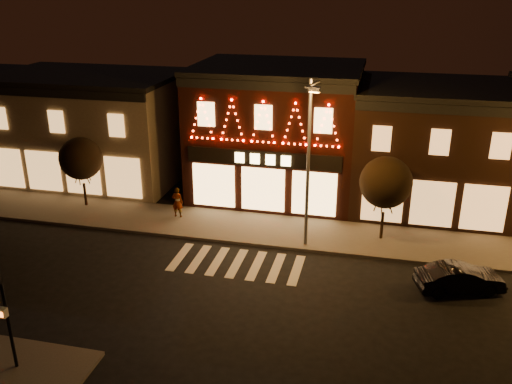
% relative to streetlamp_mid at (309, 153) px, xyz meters
% --- Properties ---
extents(ground, '(120.00, 120.00, 0.00)m').
position_rel_streetlamp_mid_xyz_m(ground, '(-3.10, -6.35, -5.24)').
color(ground, black).
rests_on(ground, ground).
extents(sidewalk_far, '(44.00, 4.00, 0.15)m').
position_rel_streetlamp_mid_xyz_m(sidewalk_far, '(-1.10, 1.65, -5.17)').
color(sidewalk_far, '#47423D').
rests_on(sidewalk_far, ground).
extents(building_left, '(12.20, 8.28, 7.30)m').
position_rel_streetlamp_mid_xyz_m(building_left, '(-16.10, 7.64, -1.58)').
color(building_left, '#736351').
rests_on(building_left, ground).
extents(building_pulp, '(10.20, 8.34, 8.30)m').
position_rel_streetlamp_mid_xyz_m(building_pulp, '(-3.10, 7.63, -1.08)').
color(building_pulp, black).
rests_on(building_pulp, ground).
extents(building_right_a, '(9.20, 8.28, 7.50)m').
position_rel_streetlamp_mid_xyz_m(building_right_a, '(6.40, 7.64, -1.48)').
color(building_right_a, black).
rests_on(building_right_a, ground).
extents(streetlamp_mid, '(0.77, 1.99, 8.68)m').
position_rel_streetlamp_mid_xyz_m(streetlamp_mid, '(0.00, 0.00, 0.00)').
color(streetlamp_mid, '#59595E').
rests_on(streetlamp_mid, sidewalk_far).
extents(tree_left, '(2.56, 2.56, 4.28)m').
position_rel_streetlamp_mid_xyz_m(tree_left, '(-14.03, 2.46, -2.10)').
color(tree_left, black).
rests_on(tree_left, sidewalk_far).
extents(tree_right, '(2.73, 2.73, 4.56)m').
position_rel_streetlamp_mid_xyz_m(tree_right, '(3.81, 1.90, -1.90)').
color(tree_right, black).
rests_on(tree_right, sidewalk_far).
extents(dark_sedan, '(4.11, 2.46, 1.28)m').
position_rel_streetlamp_mid_xyz_m(dark_sedan, '(7.35, -2.54, -4.60)').
color(dark_sedan, black).
rests_on(dark_sedan, ground).
extents(pedestrian, '(0.68, 0.46, 1.82)m').
position_rel_streetlamp_mid_xyz_m(pedestrian, '(-7.86, 2.08, -4.18)').
color(pedestrian, gray).
rests_on(pedestrian, sidewalk_far).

